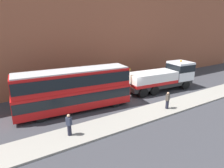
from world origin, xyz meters
TOP-DOWN VIEW (x-y plane):
  - ground_plane at (0.00, 0.00)m, footprint 120.00×120.00m
  - near_kerb at (0.00, -4.20)m, footprint 60.00×2.80m
  - building_facade at (0.00, 6.68)m, footprint 60.00×1.50m
  - recovery_tow_truck at (5.65, 0.16)m, footprint 10.23×3.44m
  - double_decker_bus at (-6.17, 0.21)m, footprint 11.19×3.54m
  - pedestrian_onlooker at (-8.28, -4.09)m, footprint 0.42×0.47m
  - pedestrian_bystander at (1.54, -4.48)m, footprint 0.46×0.38m

SIDE VIEW (x-z plane):
  - ground_plane at x=0.00m, z-range 0.00..0.00m
  - near_kerb at x=0.00m, z-range 0.00..0.15m
  - pedestrian_onlooker at x=-8.28m, z-range 0.13..1.84m
  - pedestrian_bystander at x=1.54m, z-range 0.13..1.84m
  - recovery_tow_truck at x=5.65m, z-range -0.08..3.59m
  - double_decker_bus at x=-6.17m, z-range 0.20..4.26m
  - building_facade at x=0.00m, z-range 0.07..16.07m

